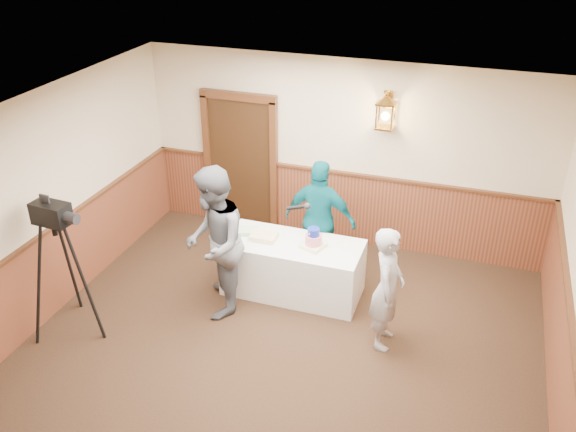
# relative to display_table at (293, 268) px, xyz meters

# --- Properties ---
(ground) EXTENTS (7.00, 7.00, 0.00)m
(ground) POSITION_rel_display_table_xyz_m (0.24, -1.90, -0.38)
(ground) COLOR black
(ground) RESTS_ON ground
(room_shell) EXTENTS (6.02, 7.02, 2.81)m
(room_shell) POSITION_rel_display_table_xyz_m (0.18, -1.45, 1.15)
(room_shell) COLOR beige
(room_shell) RESTS_ON ground
(display_table) EXTENTS (1.80, 0.80, 0.75)m
(display_table) POSITION_rel_display_table_xyz_m (0.00, 0.00, 0.00)
(display_table) COLOR white
(display_table) RESTS_ON ground
(tiered_cake) EXTENTS (0.34, 0.34, 0.28)m
(tiered_cake) POSITION_rel_display_table_xyz_m (0.28, -0.02, 0.48)
(tiered_cake) COLOR #F7F1B9
(tiered_cake) RESTS_ON display_table
(sheet_cake_yellow) EXTENTS (0.34, 0.26, 0.07)m
(sheet_cake_yellow) POSITION_rel_display_table_xyz_m (-0.40, -0.02, 0.41)
(sheet_cake_yellow) COLOR #DFC685
(sheet_cake_yellow) RESTS_ON display_table
(sheet_cake_green) EXTENTS (0.31, 0.27, 0.06)m
(sheet_cake_green) POSITION_rel_display_table_xyz_m (-0.64, 0.06, 0.40)
(sheet_cake_green) COLOR #8ABF87
(sheet_cake_green) RESTS_ON display_table
(interviewer) EXTENTS (1.66, 1.15, 1.96)m
(interviewer) POSITION_rel_display_table_xyz_m (-0.79, -0.68, 0.61)
(interviewer) COLOR #585B61
(interviewer) RESTS_ON ground
(baker) EXTENTS (0.40, 0.58, 1.54)m
(baker) POSITION_rel_display_table_xyz_m (1.35, -0.64, 0.39)
(baker) COLOR #A09FA4
(baker) RESTS_ON ground
(assistant_p) EXTENTS (1.02, 0.47, 1.70)m
(assistant_p) POSITION_rel_display_table_xyz_m (0.20, 0.55, 0.47)
(assistant_p) COLOR #095863
(assistant_p) RESTS_ON ground
(tv_camera_rig) EXTENTS (0.68, 0.63, 1.73)m
(tv_camera_rig) POSITION_rel_display_table_xyz_m (-2.30, -1.63, 0.40)
(tv_camera_rig) COLOR black
(tv_camera_rig) RESTS_ON ground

